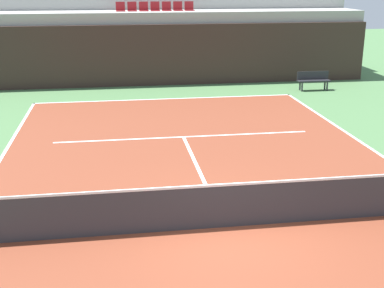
{
  "coord_description": "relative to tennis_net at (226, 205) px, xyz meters",
  "views": [
    {
      "loc": [
        -2.14,
        -9.42,
        4.95
      ],
      "look_at": [
        -0.39,
        2.0,
        1.2
      ],
      "focal_mm": 48.18,
      "sensor_mm": 36.0,
      "label": 1
    }
  ],
  "objects": [
    {
      "name": "centre_service_line",
      "position": [
        0.0,
        3.2,
        -0.5
      ],
      "size": [
        0.1,
        6.4,
        0.0
      ],
      "primitive_type": "cube",
      "color": "white",
      "rests_on": "court_surface"
    },
    {
      "name": "stands_tier_lower",
      "position": [
        0.0,
        16.37,
        1.18
      ],
      "size": [
        20.49,
        2.4,
        3.38
      ],
      "primitive_type": "cube",
      "color": "#9E9E99",
      "rests_on": "ground_plane"
    },
    {
      "name": "seating_row_lower",
      "position": [
        -0.0,
        16.47,
        3.0
      ],
      "size": [
        3.8,
        0.44,
        0.44
      ],
      "color": "maroon",
      "rests_on": "stands_tier_lower"
    },
    {
      "name": "court_surface",
      "position": [
        0.0,
        0.0,
        -0.5
      ],
      "size": [
        11.0,
        24.0,
        0.01
      ],
      "primitive_type": "cube",
      "color": "brown",
      "rests_on": "ground_plane"
    },
    {
      "name": "tennis_net",
      "position": [
        0.0,
        0.0,
        0.0
      ],
      "size": [
        11.08,
        0.08,
        1.07
      ],
      "color": "black",
      "rests_on": "court_surface"
    },
    {
      "name": "ground_plane",
      "position": [
        0.0,
        0.0,
        -0.51
      ],
      "size": [
        80.0,
        80.0,
        0.0
      ],
      "primitive_type": "plane",
      "color": "#477042"
    },
    {
      "name": "baseline_far",
      "position": [
        0.0,
        11.95,
        -0.5
      ],
      "size": [
        11.0,
        0.1,
        0.0
      ],
      "primitive_type": "cube",
      "color": "white",
      "rests_on": "court_surface"
    },
    {
      "name": "back_wall",
      "position": [
        0.0,
        15.02,
        0.92
      ],
      "size": [
        20.49,
        0.3,
        2.86
      ],
      "primitive_type": "cube",
      "color": "#33231E",
      "rests_on": "ground_plane"
    },
    {
      "name": "service_line_far",
      "position": [
        0.0,
        6.4,
        -0.5
      ],
      "size": [
        8.26,
        0.1,
        0.0
      ],
      "primitive_type": "cube",
      "color": "white",
      "rests_on": "court_surface"
    },
    {
      "name": "stands_tier_upper",
      "position": [
        0.0,
        18.77,
        1.55
      ],
      "size": [
        20.49,
        2.4,
        4.11
      ],
      "primitive_type": "cube",
      "color": "#9E9E99",
      "rests_on": "ground_plane"
    },
    {
      "name": "player_bench",
      "position": [
        6.89,
        12.79,
        -0.0
      ],
      "size": [
        1.5,
        0.4,
        0.85
      ],
      "color": "#232328",
      "rests_on": "ground_plane"
    }
  ]
}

